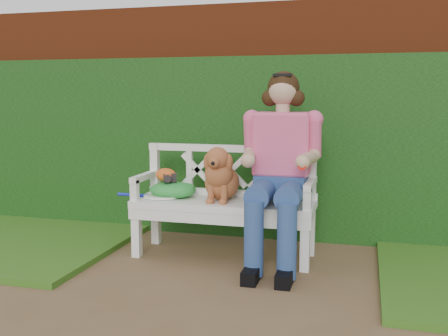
# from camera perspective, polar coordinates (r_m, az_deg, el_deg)

# --- Properties ---
(ground) EXTENTS (60.00, 60.00, 0.00)m
(ground) POSITION_cam_1_polar(r_m,az_deg,el_deg) (3.56, -1.81, -14.30)
(ground) COLOR brown
(brick_wall) EXTENTS (10.00, 0.30, 2.20)m
(brick_wall) POSITION_cam_1_polar(r_m,az_deg,el_deg) (5.15, 4.36, 5.18)
(brick_wall) COLOR maroon
(brick_wall) RESTS_ON ground
(ivy_hedge) EXTENTS (10.00, 0.18, 1.70)m
(ivy_hedge) POSITION_cam_1_polar(r_m,az_deg,el_deg) (4.95, 3.85, 2.17)
(ivy_hedge) COLOR #24641A
(ivy_hedge) RESTS_ON ground
(garden_bench) EXTENTS (1.59, 0.63, 0.48)m
(garden_bench) POSITION_cam_1_polar(r_m,az_deg,el_deg) (4.41, 0.00, -6.57)
(garden_bench) COLOR white
(garden_bench) RESTS_ON ground
(seated_woman) EXTENTS (0.88, 1.04, 1.58)m
(seated_woman) POSITION_cam_1_polar(r_m,az_deg,el_deg) (4.19, 6.20, 0.25)
(seated_woman) COLOR #E84C56
(seated_woman) RESTS_ON ground
(dog) EXTENTS (0.42, 0.49, 0.46)m
(dog) POSITION_cam_1_polar(r_m,az_deg,el_deg) (4.31, -0.32, -0.54)
(dog) COLOR tan
(dog) RESTS_ON garden_bench
(tennis_racket) EXTENTS (0.61, 0.32, 0.03)m
(tennis_racket) POSITION_cam_1_polar(r_m,az_deg,el_deg) (4.49, -7.19, -3.07)
(tennis_racket) COLOR silver
(tennis_racket) RESTS_ON garden_bench
(green_bag) EXTENTS (0.45, 0.38, 0.14)m
(green_bag) POSITION_cam_1_polar(r_m,az_deg,el_deg) (4.49, -5.61, -2.33)
(green_bag) COLOR green
(green_bag) RESTS_ON garden_bench
(camera_item) EXTENTS (0.13, 0.12, 0.07)m
(camera_item) POSITION_cam_1_polar(r_m,az_deg,el_deg) (4.46, -5.91, -1.03)
(camera_item) COLOR black
(camera_item) RESTS_ON green_bag
(baseball_glove) EXTENTS (0.20, 0.16, 0.11)m
(baseball_glove) POSITION_cam_1_polar(r_m,az_deg,el_deg) (4.48, -6.37, -0.74)
(baseball_glove) COLOR #C7571D
(baseball_glove) RESTS_ON green_bag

